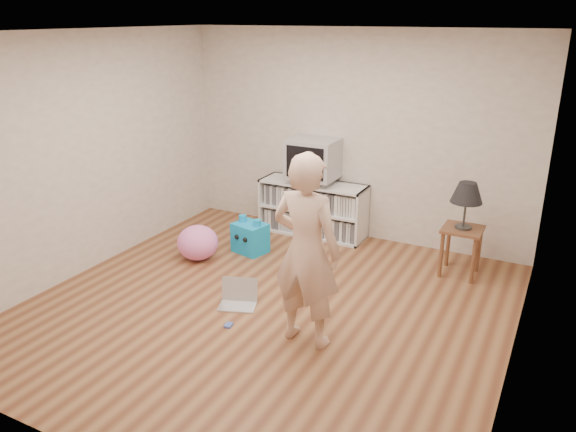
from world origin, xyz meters
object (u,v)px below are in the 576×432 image
at_px(media_unit, 314,208).
at_px(side_table, 462,239).
at_px(crt_tv, 314,158).
at_px(plush_blue, 250,237).
at_px(dvd_deck, 313,180).
at_px(plush_pink, 198,243).
at_px(table_lamp, 467,194).
at_px(laptop, 239,298).
at_px(person, 306,251).

distance_m(media_unit, side_table, 2.00).
relative_size(media_unit, side_table, 2.55).
bearing_deg(crt_tv, plush_blue, -114.99).
height_order(media_unit, dvd_deck, dvd_deck).
xyz_separation_m(media_unit, plush_pink, (-0.86, -1.38, -0.14)).
xyz_separation_m(dvd_deck, table_lamp, (1.97, -0.37, 0.21)).
xyz_separation_m(side_table, plush_pink, (-2.82, -1.00, -0.21)).
xyz_separation_m(media_unit, plush_blue, (-0.42, -0.92, -0.16)).
distance_m(laptop, plush_blue, 1.32).
xyz_separation_m(media_unit, side_table, (1.97, -0.39, 0.07)).
xyz_separation_m(crt_tv, person, (1.03, -2.36, -0.16)).
relative_size(media_unit, plush_pink, 2.90).
bearing_deg(plush_pink, person, -27.87).
height_order(dvd_deck, plush_pink, dvd_deck).
relative_size(crt_tv, person, 0.35).
bearing_deg(laptop, dvd_deck, 73.82).
bearing_deg(crt_tv, table_lamp, -10.56).
bearing_deg(plush_pink, media_unit, 58.19).
bearing_deg(plush_blue, laptop, -50.88).
bearing_deg(side_table, plush_pink, -160.56).
relative_size(media_unit, person, 0.81).
bearing_deg(crt_tv, person, -66.38).
height_order(table_lamp, laptop, table_lamp).
height_order(side_table, person, person).
bearing_deg(plush_pink, dvd_deck, 57.90).
bearing_deg(media_unit, table_lamp, -11.10).
bearing_deg(laptop, media_unit, 73.79).
xyz_separation_m(person, plush_blue, (-1.45, 1.46, -0.67)).
bearing_deg(table_lamp, plush_pink, -160.56).
bearing_deg(dvd_deck, side_table, -10.66).
xyz_separation_m(table_lamp, plush_blue, (-2.38, -0.53, -0.75)).
bearing_deg(media_unit, person, -66.55).
bearing_deg(media_unit, plush_pink, -121.81).
bearing_deg(person, laptop, -14.77).
xyz_separation_m(dvd_deck, laptop, (0.16, -2.08, -0.67)).
xyz_separation_m(crt_tv, laptop, (0.16, -2.08, -0.95)).
bearing_deg(person, dvd_deck, -63.31).
relative_size(person, laptop, 3.91).
distance_m(side_table, laptop, 2.52).
distance_m(dvd_deck, table_lamp, 2.01).
relative_size(dvd_deck, crt_tv, 0.75).
distance_m(side_table, person, 2.25).
bearing_deg(plush_pink, laptop, -35.27).
xyz_separation_m(media_unit, table_lamp, (1.97, -0.39, 0.59)).
height_order(table_lamp, person, person).
height_order(dvd_deck, side_table, dvd_deck).
bearing_deg(side_table, media_unit, 168.90).
height_order(side_table, table_lamp, table_lamp).
relative_size(side_table, person, 0.32).
relative_size(table_lamp, laptop, 1.17).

